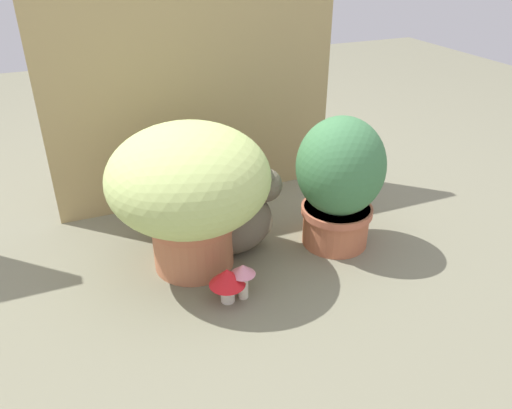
# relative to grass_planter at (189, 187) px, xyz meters

# --- Properties ---
(ground_plane) EXTENTS (6.00, 6.00, 0.00)m
(ground_plane) POSITION_rel_grass_planter_xyz_m (0.08, -0.09, -0.28)
(ground_plane) COLOR #74725B
(cardboard_backdrop) EXTENTS (1.09, 0.03, 0.84)m
(cardboard_backdrop) POSITION_rel_grass_planter_xyz_m (0.16, 0.44, 0.14)
(cardboard_backdrop) COLOR tan
(cardboard_backdrop) RESTS_ON ground
(grass_planter) EXTENTS (0.49, 0.49, 0.47)m
(grass_planter) POSITION_rel_grass_planter_xyz_m (0.00, 0.00, 0.00)
(grass_planter) COLOR #BC704C
(grass_planter) RESTS_ON ground
(leafy_planter) EXTENTS (0.29, 0.29, 0.45)m
(leafy_planter) POSITION_rel_grass_planter_xyz_m (0.48, -0.06, -0.04)
(leafy_planter) COLOR #BD6846
(leafy_planter) RESTS_ON ground
(cat) EXTENTS (0.37, 0.17, 0.32)m
(cat) POSITION_rel_grass_planter_xyz_m (0.16, 0.02, -0.15)
(cat) COLOR #665C4B
(cat) RESTS_ON ground
(mushroom_ornament_pink) EXTENTS (0.07, 0.07, 0.11)m
(mushroom_ornament_pink) POSITION_rel_grass_planter_xyz_m (0.09, -0.22, -0.20)
(mushroom_ornament_pink) COLOR beige
(mushroom_ornament_pink) RESTS_ON ground
(mushroom_ornament_red) EXTENTS (0.11, 0.11, 0.11)m
(mushroom_ornament_red) POSITION_rel_grass_planter_xyz_m (0.04, -0.22, -0.20)
(mushroom_ornament_red) COLOR silver
(mushroom_ornament_red) RESTS_ON ground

